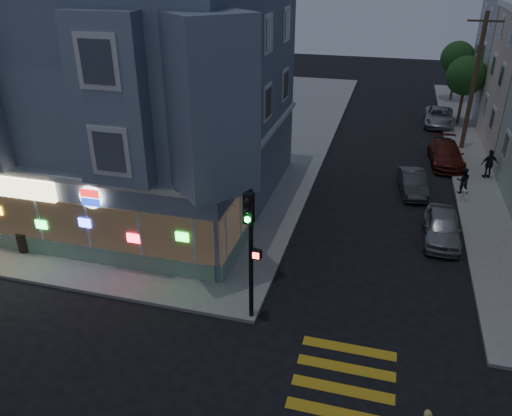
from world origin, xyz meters
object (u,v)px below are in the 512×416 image
at_px(fire_hydrant, 464,195).
at_px(trash_can, 24,242).
at_px(street_tree_far, 458,58).
at_px(pedestrian_a, 463,180).
at_px(parked_car_c, 446,154).
at_px(parked_car_d, 439,117).
at_px(parked_car_b, 413,183).
at_px(parked_car_a, 442,227).
at_px(traffic_signal, 250,236).
at_px(utility_pole, 474,81).
at_px(pedestrian_b, 489,164).
at_px(street_tree_near, 466,76).

height_order(fire_hydrant, trash_can, trash_can).
relative_size(street_tree_far, pedestrian_a, 3.53).
xyz_separation_m(parked_car_c, parked_car_d, (0.00, 8.97, -0.03)).
distance_m(parked_car_d, trash_can, 32.01).
bearing_deg(parked_car_b, parked_car_a, -83.71).
bearing_deg(trash_can, parked_car_a, 19.11).
bearing_deg(traffic_signal, parked_car_c, 74.12).
distance_m(utility_pole, parked_car_d, 7.16).
xyz_separation_m(pedestrian_b, parked_car_a, (-3.09, -8.38, -0.34)).
relative_size(utility_pole, pedestrian_b, 5.12).
distance_m(utility_pole, trash_can, 28.86).
xyz_separation_m(utility_pole, parked_car_c, (-1.30, -3.26, -4.09)).
xyz_separation_m(pedestrian_a, parked_car_c, (-0.60, 4.78, -0.20)).
xyz_separation_m(parked_car_b, traffic_signal, (-5.78, -13.37, 3.01)).
bearing_deg(parked_car_d, pedestrian_a, -85.65).
height_order(parked_car_b, parked_car_d, parked_car_d).
height_order(parked_car_a, trash_can, parked_car_a).
height_order(utility_pole, pedestrian_b, utility_pole).
height_order(utility_pole, trash_can, utility_pole).
bearing_deg(street_tree_far, parked_car_c, -94.97).
xyz_separation_m(utility_pole, street_tree_near, (0.20, 6.00, -0.86)).
xyz_separation_m(pedestrian_b, parked_car_d, (-2.30, 10.99, -0.36)).
bearing_deg(parked_car_d, traffic_signal, -104.12).
relative_size(parked_car_a, parked_car_c, 0.84).
bearing_deg(parked_car_c, utility_pole, 64.43).
distance_m(pedestrian_a, parked_car_b, 2.75).
bearing_deg(utility_pole, street_tree_far, 89.18).
xyz_separation_m(parked_car_a, traffic_signal, (-7.09, -8.17, 2.94)).
distance_m(utility_pole, street_tree_near, 6.06).
relative_size(parked_car_c, trash_can, 5.38).
distance_m(street_tree_far, trash_can, 39.89).
xyz_separation_m(utility_pole, trash_can, (-20.38, -20.00, -4.20)).
bearing_deg(pedestrian_b, parked_car_d, -99.33).
distance_m(parked_car_c, traffic_signal, 20.38).
bearing_deg(parked_car_a, trash_can, -159.93).
relative_size(utility_pole, parked_car_a, 2.22).
relative_size(street_tree_near, parked_car_d, 1.10).
relative_size(street_tree_near, fire_hydrant, 7.64).
height_order(street_tree_far, parked_car_b, street_tree_far).
distance_m(street_tree_near, parked_car_c, 9.92).
height_order(utility_pole, street_tree_far, utility_pole).
xyz_separation_m(parked_car_a, trash_can, (-18.29, -6.34, -0.09)).
height_order(parked_car_b, trash_can, parked_car_b).
xyz_separation_m(street_tree_far, parked_car_b, (-3.60, -22.46, -3.32)).
xyz_separation_m(utility_pole, pedestrian_b, (1.00, -5.28, -3.77)).
xyz_separation_m(street_tree_near, fire_hydrant, (-0.90, -15.15, -3.42)).
bearing_deg(traffic_signal, parked_car_a, 56.18).
bearing_deg(trash_can, pedestrian_a, 31.28).
xyz_separation_m(fire_hydrant, trash_can, (-19.68, -10.85, 0.08)).
bearing_deg(pedestrian_b, parked_car_b, 14.70).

